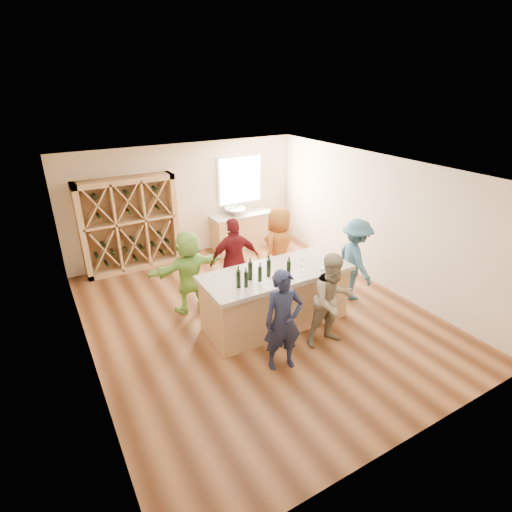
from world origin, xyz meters
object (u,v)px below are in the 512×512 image
wine_bottle_d (260,274)px  sink (235,211)px  person_near_right (332,301)px  person_near_left (283,321)px  wine_bottle_e (269,268)px  person_far_right (279,249)px  person_far_mid (235,260)px  person_server (355,260)px  wine_bottle_b (246,280)px  wine_bottle_a (238,279)px  tasting_counter_base (276,299)px  wine_bottle_f (289,269)px  wine_rack (130,225)px  wine_bottle_c (250,271)px  person_far_left (189,272)px

wine_bottle_d → sink: bearing=68.7°
person_near_right → person_near_left: bearing=-168.7°
wine_bottle_e → person_far_right: (1.04, 1.26, -0.33)m
person_far_mid → person_server: bearing=160.6°
wine_bottle_b → person_far_mid: size_ratio=0.15×
wine_bottle_a → person_far_mid: (0.63, 1.37, -0.35)m
sink → tasting_counter_base: (-1.03, -3.60, -0.51)m
wine_bottle_b → wine_bottle_f: (0.80, -0.05, 0.01)m
wine_bottle_d → person_near_right: 1.28m
wine_rack → person_near_right: wine_rack is taller
wine_bottle_c → person_near_left: size_ratio=0.20×
person_far_mid → person_far_right: (1.05, -0.01, 0.03)m
wine_bottle_e → person_near_left: size_ratio=0.19×
tasting_counter_base → wine_bottle_c: bearing=-174.5°
wine_bottle_e → person_far_right: size_ratio=0.17×
wine_bottle_a → person_near_left: bearing=-71.5°
wine_bottle_d → tasting_counter_base: bearing=23.0°
wine_rack → person_near_right: size_ratio=1.32×
wine_bottle_b → wine_bottle_c: wine_bottle_c is taller
wine_bottle_b → person_server: 2.69m
wine_bottle_b → wine_bottle_f: size_ratio=0.90×
sink → person_far_left: person_far_left is taller
wine_bottle_e → person_near_right: bearing=-51.4°
wine_bottle_e → person_far_mid: (-0.01, 1.27, -0.36)m
wine_bottle_d → person_far_mid: 1.42m
person_near_right → person_far_right: 2.17m
person_far_right → wine_bottle_d: bearing=23.1°
wine_bottle_a → person_near_right: person_near_right is taller
wine_bottle_c → person_far_left: bearing=115.7°
wine_bottle_d → person_near_right: size_ratio=0.16×
person_near_right → person_far_right: person_far_right is taller
person_server → wine_bottle_f: size_ratio=5.68×
person_near_right → wine_rack: bearing=120.8°
tasting_counter_base → person_far_right: size_ratio=1.44×
person_far_mid → person_far_right: size_ratio=0.97×
person_far_right → person_far_mid: bearing=-24.4°
tasting_counter_base → person_server: (1.90, 0.01, 0.35)m
sink → person_far_right: 2.45m
wine_bottle_c → person_far_right: size_ratio=0.18×
wine_bottle_e → person_near_left: (-0.34, -0.98, -0.40)m
person_far_left → sink: bearing=-136.9°
wine_bottle_c → person_near_left: bearing=-90.2°
tasting_counter_base → person_far_mid: person_far_mid is taller
tasting_counter_base → person_near_right: size_ratio=1.56×
wine_bottle_c → person_near_right: size_ratio=0.20×
sink → wine_bottle_c: size_ratio=1.66×
wine_bottle_c → wine_bottle_f: size_ratio=1.09×
person_far_mid → person_far_left: 0.95m
person_far_right → tasting_counter_base: bearing=31.2°
wine_bottle_c → wine_bottle_e: 0.34m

